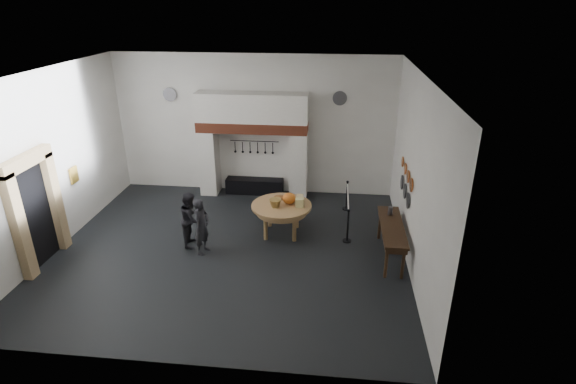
# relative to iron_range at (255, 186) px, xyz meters

# --- Properties ---
(floor) EXTENTS (9.00, 8.00, 0.02)m
(floor) POSITION_rel_iron_range_xyz_m (0.00, -3.72, -0.25)
(floor) COLOR black
(floor) RESTS_ON ground
(ceiling) EXTENTS (9.00, 8.00, 0.02)m
(ceiling) POSITION_rel_iron_range_xyz_m (0.00, -3.72, 4.25)
(ceiling) COLOR silver
(ceiling) RESTS_ON wall_back
(wall_back) EXTENTS (9.00, 0.02, 4.50)m
(wall_back) POSITION_rel_iron_range_xyz_m (0.00, 0.28, 2.00)
(wall_back) COLOR silver
(wall_back) RESTS_ON floor
(wall_front) EXTENTS (9.00, 0.02, 4.50)m
(wall_front) POSITION_rel_iron_range_xyz_m (0.00, -7.72, 2.00)
(wall_front) COLOR silver
(wall_front) RESTS_ON floor
(wall_left) EXTENTS (0.02, 8.00, 4.50)m
(wall_left) POSITION_rel_iron_range_xyz_m (-4.50, -3.72, 2.00)
(wall_left) COLOR silver
(wall_left) RESTS_ON floor
(wall_right) EXTENTS (0.02, 8.00, 4.50)m
(wall_right) POSITION_rel_iron_range_xyz_m (4.50, -3.72, 2.00)
(wall_right) COLOR silver
(wall_right) RESTS_ON floor
(chimney_pier_left) EXTENTS (0.55, 0.70, 2.15)m
(chimney_pier_left) POSITION_rel_iron_range_xyz_m (-1.48, -0.07, 0.82)
(chimney_pier_left) COLOR silver
(chimney_pier_left) RESTS_ON floor
(chimney_pier_right) EXTENTS (0.55, 0.70, 2.15)m
(chimney_pier_right) POSITION_rel_iron_range_xyz_m (1.48, -0.07, 0.82)
(chimney_pier_right) COLOR silver
(chimney_pier_right) RESTS_ON floor
(hearth_brick_band) EXTENTS (3.50, 0.72, 0.32)m
(hearth_brick_band) POSITION_rel_iron_range_xyz_m (0.00, -0.07, 2.06)
(hearth_brick_band) COLOR #9E442B
(hearth_brick_band) RESTS_ON chimney_pier_left
(chimney_hood) EXTENTS (3.50, 0.70, 0.90)m
(chimney_hood) POSITION_rel_iron_range_xyz_m (0.00, -0.07, 2.67)
(chimney_hood) COLOR silver
(chimney_hood) RESTS_ON hearth_brick_band
(iron_range) EXTENTS (1.90, 0.45, 0.50)m
(iron_range) POSITION_rel_iron_range_xyz_m (0.00, 0.00, 0.00)
(iron_range) COLOR black
(iron_range) RESTS_ON floor
(utensil_rail) EXTENTS (1.60, 0.02, 0.02)m
(utensil_rail) POSITION_rel_iron_range_xyz_m (0.00, 0.20, 1.50)
(utensil_rail) COLOR black
(utensil_rail) RESTS_ON wall_back
(door_recess) EXTENTS (0.04, 1.10, 2.50)m
(door_recess) POSITION_rel_iron_range_xyz_m (-4.47, -4.72, 1.00)
(door_recess) COLOR black
(door_recess) RESTS_ON floor
(door_jamb_near) EXTENTS (0.22, 0.30, 2.60)m
(door_jamb_near) POSITION_rel_iron_range_xyz_m (-4.38, -5.42, 1.05)
(door_jamb_near) COLOR tan
(door_jamb_near) RESTS_ON floor
(door_jamb_far) EXTENTS (0.22, 0.30, 2.60)m
(door_jamb_far) POSITION_rel_iron_range_xyz_m (-4.38, -4.02, 1.05)
(door_jamb_far) COLOR tan
(door_jamb_far) RESTS_ON floor
(door_lintel) EXTENTS (0.22, 1.70, 0.30)m
(door_lintel) POSITION_rel_iron_range_xyz_m (-4.38, -4.72, 2.40)
(door_lintel) COLOR tan
(door_lintel) RESTS_ON door_jamb_near
(wall_plaque) EXTENTS (0.05, 0.34, 0.44)m
(wall_plaque) POSITION_rel_iron_range_xyz_m (-4.45, -2.92, 1.35)
(wall_plaque) COLOR gold
(wall_plaque) RESTS_ON wall_left
(work_table) EXTENTS (1.87, 1.87, 0.07)m
(work_table) POSITION_rel_iron_range_xyz_m (1.23, -2.68, 0.59)
(work_table) COLOR #A58B4E
(work_table) RESTS_ON floor
(pumpkin) EXTENTS (0.36, 0.36, 0.31)m
(pumpkin) POSITION_rel_iron_range_xyz_m (1.43, -2.58, 0.78)
(pumpkin) COLOR orange
(pumpkin) RESTS_ON work_table
(cheese_block_big) EXTENTS (0.22, 0.22, 0.24)m
(cheese_block_big) POSITION_rel_iron_range_xyz_m (1.73, -2.73, 0.74)
(cheese_block_big) COLOR #D3C77E
(cheese_block_big) RESTS_ON work_table
(cheese_block_small) EXTENTS (0.18, 0.18, 0.20)m
(cheese_block_small) POSITION_rel_iron_range_xyz_m (1.71, -2.43, 0.72)
(cheese_block_small) COLOR #DDC384
(cheese_block_small) RESTS_ON work_table
(wicker_basket) EXTENTS (0.36, 0.36, 0.22)m
(wicker_basket) POSITION_rel_iron_range_xyz_m (1.08, -2.83, 0.73)
(wicker_basket) COLOR olive
(wicker_basket) RESTS_ON work_table
(bread_loaf) EXTENTS (0.31, 0.18, 0.13)m
(bread_loaf) POSITION_rel_iron_range_xyz_m (1.13, -2.33, 0.69)
(bread_loaf) COLOR #996036
(bread_loaf) RESTS_ON work_table
(visitor_near) EXTENTS (0.48, 0.62, 1.50)m
(visitor_near) POSITION_rel_iron_range_xyz_m (-0.65, -3.90, 0.50)
(visitor_near) COLOR black
(visitor_near) RESTS_ON floor
(visitor_far) EXTENTS (0.62, 0.76, 1.47)m
(visitor_far) POSITION_rel_iron_range_xyz_m (-1.05, -3.50, 0.49)
(visitor_far) COLOR black
(visitor_far) RESTS_ON floor
(side_table) EXTENTS (0.55, 2.20, 0.06)m
(side_table) POSITION_rel_iron_range_xyz_m (4.10, -3.62, 0.62)
(side_table) COLOR #362313
(side_table) RESTS_ON floor
(pewter_jug) EXTENTS (0.12, 0.12, 0.22)m
(pewter_jug) POSITION_rel_iron_range_xyz_m (4.10, -3.02, 0.76)
(pewter_jug) COLOR #4C4C51
(pewter_jug) RESTS_ON side_table
(copper_pan_a) EXTENTS (0.03, 0.34, 0.34)m
(copper_pan_a) POSITION_rel_iron_range_xyz_m (4.46, -3.52, 1.70)
(copper_pan_a) COLOR #C6662D
(copper_pan_a) RESTS_ON wall_right
(copper_pan_b) EXTENTS (0.03, 0.32, 0.32)m
(copper_pan_b) POSITION_rel_iron_range_xyz_m (4.46, -2.97, 1.70)
(copper_pan_b) COLOR #C6662D
(copper_pan_b) RESTS_ON wall_right
(copper_pan_c) EXTENTS (0.03, 0.30, 0.30)m
(copper_pan_c) POSITION_rel_iron_range_xyz_m (4.46, -2.42, 1.70)
(copper_pan_c) COLOR #C6662D
(copper_pan_c) RESTS_ON wall_right
(copper_pan_d) EXTENTS (0.03, 0.28, 0.28)m
(copper_pan_d) POSITION_rel_iron_range_xyz_m (4.46, -1.87, 1.70)
(copper_pan_d) COLOR #C6662D
(copper_pan_d) RESTS_ON wall_right
(pewter_plate_left) EXTENTS (0.03, 0.40, 0.40)m
(pewter_plate_left) POSITION_rel_iron_range_xyz_m (4.46, -3.32, 1.20)
(pewter_plate_left) COLOR #4C4C51
(pewter_plate_left) RESTS_ON wall_right
(pewter_plate_mid) EXTENTS (0.03, 0.40, 0.40)m
(pewter_plate_mid) POSITION_rel_iron_range_xyz_m (4.46, -2.72, 1.20)
(pewter_plate_mid) COLOR #4C4C51
(pewter_plate_mid) RESTS_ON wall_right
(pewter_plate_right) EXTENTS (0.03, 0.40, 0.40)m
(pewter_plate_right) POSITION_rel_iron_range_xyz_m (4.46, -2.12, 1.20)
(pewter_plate_right) COLOR #4C4C51
(pewter_plate_right) RESTS_ON wall_right
(pewter_plate_back_left) EXTENTS (0.44, 0.03, 0.44)m
(pewter_plate_back_left) POSITION_rel_iron_range_xyz_m (-2.70, 0.24, 2.95)
(pewter_plate_back_left) COLOR #4C4C51
(pewter_plate_back_left) RESTS_ON wall_back
(pewter_plate_back_right) EXTENTS (0.44, 0.03, 0.44)m
(pewter_plate_back_right) POSITION_rel_iron_range_xyz_m (2.70, 0.24, 2.95)
(pewter_plate_back_right) COLOR #4C4C51
(pewter_plate_back_right) RESTS_ON wall_back
(barrier_post_near) EXTENTS (0.05, 0.05, 0.90)m
(barrier_post_near) POSITION_rel_iron_range_xyz_m (3.04, -2.95, 0.20)
(barrier_post_near) COLOR black
(barrier_post_near) RESTS_ON floor
(barrier_post_far) EXTENTS (0.05, 0.05, 0.90)m
(barrier_post_far) POSITION_rel_iron_range_xyz_m (3.04, -0.95, 0.20)
(barrier_post_far) COLOR black
(barrier_post_far) RESTS_ON floor
(barrier_rope) EXTENTS (0.04, 2.00, 0.04)m
(barrier_rope) POSITION_rel_iron_range_xyz_m (3.04, -1.95, 0.60)
(barrier_rope) COLOR white
(barrier_rope) RESTS_ON barrier_post_near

